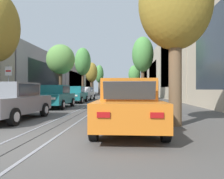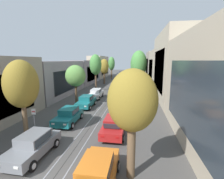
# 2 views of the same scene
# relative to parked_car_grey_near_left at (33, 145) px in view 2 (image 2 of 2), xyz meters

# --- Properties ---
(ground_plane) EXTENTS (162.90, 162.90, 0.00)m
(ground_plane) POSITION_rel_parked_car_grey_near_left_xyz_m (2.36, 22.30, -0.80)
(ground_plane) COLOR #4C4947
(trolley_track_rails) EXTENTS (1.14, 73.16, 0.01)m
(trolley_track_rails) POSITION_rel_parked_car_grey_near_left_xyz_m (2.36, 26.81, -0.79)
(trolley_track_rails) COLOR gray
(trolley_track_rails) RESTS_ON ground
(building_facade_left) EXTENTS (5.52, 64.86, 7.89)m
(building_facade_left) POSITION_rel_parked_car_grey_near_left_xyz_m (-7.89, 26.83, 2.63)
(building_facade_left) COLOR gray
(building_facade_left) RESTS_ON ground
(building_facade_right) EXTENTS (5.81, 64.86, 10.64)m
(building_facade_right) POSITION_rel_parked_car_grey_near_left_xyz_m (12.70, 28.45, 3.88)
(building_facade_right) COLOR #BCAD93
(building_facade_right) RESTS_ON ground
(parked_car_grey_near_left) EXTENTS (2.07, 4.39, 1.58)m
(parked_car_grey_near_left) POSITION_rel_parked_car_grey_near_left_xyz_m (0.00, 0.00, 0.00)
(parked_car_grey_near_left) COLOR slate
(parked_car_grey_near_left) RESTS_ON ground
(parked_car_teal_second_left) EXTENTS (2.05, 4.38, 1.58)m
(parked_car_teal_second_left) POSITION_rel_parked_car_grey_near_left_xyz_m (-0.11, 5.92, 0.00)
(parked_car_teal_second_left) COLOR #196B70
(parked_car_teal_second_left) RESTS_ON ground
(parked_car_teal_mid_left) EXTENTS (2.04, 4.38, 1.58)m
(parked_car_teal_mid_left) POSITION_rel_parked_car_grey_near_left_xyz_m (-0.12, 11.74, 0.00)
(parked_car_teal_mid_left) COLOR #196B70
(parked_car_teal_mid_left) RESTS_ON ground
(parked_car_white_fourth_left) EXTENTS (2.00, 4.36, 1.58)m
(parked_car_white_fourth_left) POSITION_rel_parked_car_grey_near_left_xyz_m (-0.15, 17.22, 0.00)
(parked_car_white_fourth_left) COLOR silver
(parked_car_white_fourth_left) RESTS_ON ground
(parked_car_orange_near_right) EXTENTS (2.01, 4.36, 1.58)m
(parked_car_orange_near_right) POSITION_rel_parked_car_grey_near_left_xyz_m (4.85, -2.04, 0.00)
(parked_car_orange_near_right) COLOR orange
(parked_car_orange_near_right) RESTS_ON ground
(parked_car_red_second_right) EXTENTS (2.02, 4.37, 1.58)m
(parked_car_red_second_right) POSITION_rel_parked_car_grey_near_left_xyz_m (4.86, 4.08, 0.00)
(parked_car_red_second_right) COLOR red
(parked_car_red_second_right) RESTS_ON ground
(parked_car_orange_mid_right) EXTENTS (2.13, 4.41, 1.58)m
(parked_car_orange_mid_right) POSITION_rel_parked_car_grey_near_left_xyz_m (4.83, 10.88, 0.00)
(parked_car_orange_mid_right) COLOR orange
(parked_car_orange_mid_right) RESTS_ON ground
(street_tree_kerb_left_near) EXTENTS (2.46, 2.68, 6.43)m
(street_tree_kerb_left_near) POSITION_rel_parked_car_grey_near_left_xyz_m (-2.03, 2.03, 3.72)
(street_tree_kerb_left_near) COLOR brown
(street_tree_kerb_left_near) RESTS_ON ground
(street_tree_kerb_left_second) EXTENTS (2.83, 2.36, 5.75)m
(street_tree_kerb_left_second) POSITION_rel_parked_car_grey_near_left_xyz_m (-1.68, 12.18, 3.42)
(street_tree_kerb_left_second) COLOR #4C3826
(street_tree_kerb_left_second) RESTS_ON ground
(street_tree_kerb_left_mid) EXTENTS (2.42, 2.63, 7.60)m
(street_tree_kerb_left_mid) POSITION_rel_parked_car_grey_near_left_xyz_m (-1.74, 23.39, 4.65)
(street_tree_kerb_left_mid) COLOR brown
(street_tree_kerb_left_mid) RESTS_ON ground
(street_tree_kerb_left_fourth) EXTENTS (2.46, 2.34, 6.75)m
(street_tree_kerb_left_fourth) POSITION_rel_parked_car_grey_near_left_xyz_m (-2.17, 34.29, 3.85)
(street_tree_kerb_left_fourth) COLOR brown
(street_tree_kerb_left_fourth) RESTS_ON ground
(street_tree_kerb_left_far) EXTENTS (2.24, 2.37, 7.58)m
(street_tree_kerb_left_far) POSITION_rel_parked_car_grey_near_left_xyz_m (-2.05, 46.16, 4.36)
(street_tree_kerb_left_far) COLOR brown
(street_tree_kerb_left_far) RESTS_ON ground
(street_tree_kerb_right_near) EXTENTS (2.59, 2.09, 5.98)m
(street_tree_kerb_right_near) POSITION_rel_parked_car_grey_near_left_xyz_m (6.51, -0.95, 3.44)
(street_tree_kerb_right_near) COLOR brown
(street_tree_kerb_right_near) RESTS_ON ground
(street_tree_kerb_right_second) EXTENTS (2.71, 2.91, 7.99)m
(street_tree_kerb_right_second) POSITION_rel_parked_car_grey_near_left_xyz_m (6.93, 18.73, 4.87)
(street_tree_kerb_right_second) COLOR brown
(street_tree_kerb_right_second) RESTS_ON ground
(street_tree_kerb_right_mid) EXTENTS (2.61, 2.37, 6.54)m
(street_tree_kerb_right_mid) POSITION_rel_parked_car_grey_near_left_xyz_m (6.67, 37.98, 3.70)
(street_tree_kerb_right_mid) COLOR brown
(street_tree_kerb_right_mid) RESTS_ON ground
(cable_car_trolley) EXTENTS (2.82, 9.17, 3.28)m
(cable_car_trolley) POSITION_rel_parked_car_grey_near_left_xyz_m (2.36, 39.13, 0.86)
(cable_car_trolley) COLOR navy
(cable_car_trolley) RESTS_ON ground
(motorcycle_with_rider) EXTENTS (0.56, 1.99, 1.37)m
(motorcycle_with_rider) POSITION_rel_parked_car_grey_near_left_xyz_m (4.50, -1.50, -0.15)
(motorcycle_with_rider) COLOR black
(motorcycle_with_rider) RESTS_ON ground
(pedestrian_on_left_pavement) EXTENTS (0.55, 0.38, 1.58)m
(pedestrian_on_left_pavement) POSITION_rel_parked_car_grey_near_left_xyz_m (8.90, 23.09, 0.09)
(pedestrian_on_left_pavement) COLOR black
(pedestrian_on_left_pavement) RESTS_ON ground
(street_sign_post) EXTENTS (0.36, 0.07, 2.57)m
(street_sign_post) POSITION_rel_parked_car_grey_near_left_xyz_m (-1.51, 2.42, 0.80)
(street_sign_post) COLOR slate
(street_sign_post) RESTS_ON ground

